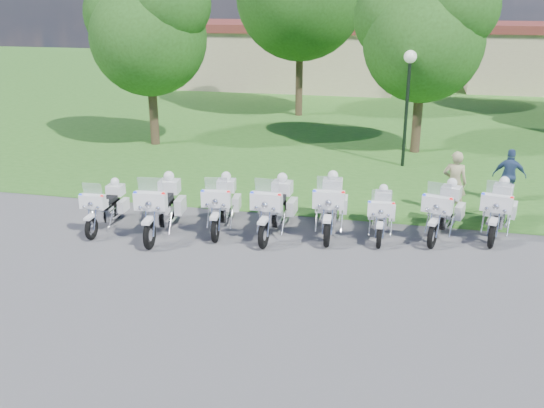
% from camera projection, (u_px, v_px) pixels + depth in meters
% --- Properties ---
extents(ground, '(100.00, 100.00, 0.00)m').
position_uv_depth(ground, '(299.00, 262.00, 14.13)').
color(ground, '#57575C').
rests_on(ground, ground).
extents(grass_lawn, '(100.00, 48.00, 0.01)m').
position_uv_depth(grass_lawn, '(377.00, 90.00, 38.95)').
color(grass_lawn, '#306B21').
rests_on(grass_lawn, ground).
extents(motorcycle_0, '(0.75, 2.14, 1.43)m').
position_uv_depth(motorcycle_0, '(106.00, 206.00, 16.06)').
color(motorcycle_0, black).
rests_on(motorcycle_0, ground).
extents(motorcycle_1, '(1.02, 2.59, 1.74)m').
position_uv_depth(motorcycle_1, '(161.00, 206.00, 15.65)').
color(motorcycle_1, black).
rests_on(motorcycle_1, ground).
extents(motorcycle_2, '(0.99, 2.41, 1.62)m').
position_uv_depth(motorcycle_2, '(222.00, 203.00, 16.00)').
color(motorcycle_2, black).
rests_on(motorcycle_2, ground).
extents(motorcycle_3, '(0.86, 2.54, 1.71)m').
position_uv_depth(motorcycle_3, '(275.00, 207.00, 15.64)').
color(motorcycle_3, black).
rests_on(motorcycle_3, ground).
extents(motorcycle_4, '(0.95, 2.58, 1.73)m').
position_uv_depth(motorcycle_4, '(330.00, 205.00, 15.76)').
color(motorcycle_4, black).
rests_on(motorcycle_4, ground).
extents(motorcycle_5, '(0.70, 2.12, 1.43)m').
position_uv_depth(motorcycle_5, '(382.00, 213.00, 15.54)').
color(motorcycle_5, black).
rests_on(motorcycle_5, ground).
extents(motorcycle_6, '(1.19, 2.36, 1.62)m').
position_uv_depth(motorcycle_6, '(444.00, 210.00, 15.52)').
color(motorcycle_6, black).
rests_on(motorcycle_6, ground).
extents(motorcycle_7, '(1.14, 2.41, 1.64)m').
position_uv_depth(motorcycle_7, '(499.00, 209.00, 15.57)').
color(motorcycle_7, black).
rests_on(motorcycle_7, ground).
extents(lamp_post, '(0.44, 0.44, 4.09)m').
position_uv_depth(lamp_post, '(409.00, 80.00, 20.92)').
color(lamp_post, black).
rests_on(lamp_post, ground).
extents(tree_0, '(5.35, 4.57, 7.14)m').
position_uv_depth(tree_0, '(147.00, 26.00, 23.62)').
color(tree_0, '#38281C').
rests_on(tree_0, ground).
extents(tree_2, '(5.26, 4.49, 7.02)m').
position_uv_depth(tree_2, '(423.00, 30.00, 22.39)').
color(tree_2, '#38281C').
rests_on(tree_2, ground).
extents(building_west, '(14.56, 8.32, 4.10)m').
position_uv_depth(building_west, '(289.00, 54.00, 40.48)').
color(building_west, tan).
rests_on(building_west, ground).
extents(bystander_a, '(0.70, 0.50, 1.82)m').
position_uv_depth(bystander_a, '(454.00, 183.00, 16.91)').
color(bystander_a, tan).
rests_on(bystander_a, ground).
extents(bystander_c, '(0.98, 0.49, 1.62)m').
position_uv_depth(bystander_c, '(509.00, 176.00, 17.91)').
color(bystander_c, '#334A7C').
rests_on(bystander_c, ground).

